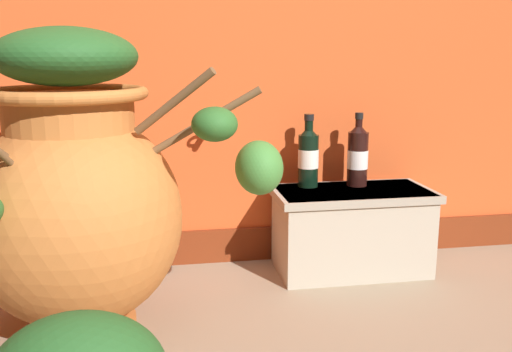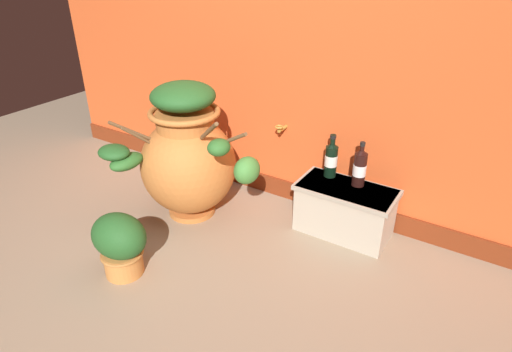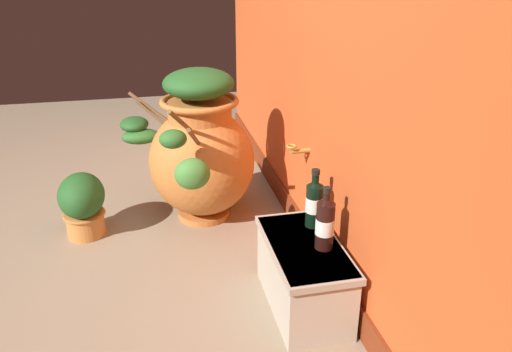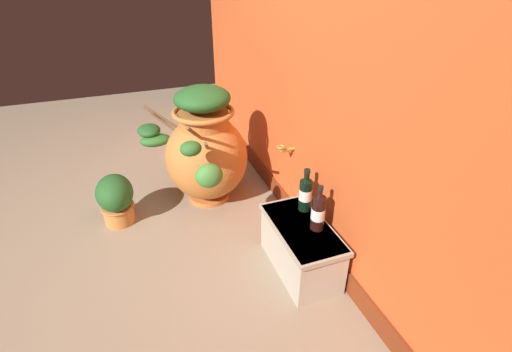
{
  "view_description": "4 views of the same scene",
  "coord_description": "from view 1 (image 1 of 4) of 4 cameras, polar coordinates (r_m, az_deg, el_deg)",
  "views": [
    {
      "loc": [
        -0.29,
        -1.1,
        0.84
      ],
      "look_at": [
        0.03,
        0.73,
        0.44
      ],
      "focal_mm": 39.59,
      "sensor_mm": 36.0,
      "label": 1
    },
    {
      "loc": [
        1.2,
        -1.33,
        1.65
      ],
      "look_at": [
        -0.11,
        0.73,
        0.33
      ],
      "focal_mm": 30.38,
      "sensor_mm": 36.0,
      "label": 2
    },
    {
      "loc": [
        2.27,
        0.28,
        1.5
      ],
      "look_at": [
        0.02,
        0.79,
        0.49
      ],
      "focal_mm": 35.69,
      "sensor_mm": 36.0,
      "label": 3
    },
    {
      "loc": [
        2.0,
        0.04,
        1.72
      ],
      "look_at": [
        -0.03,
        0.8,
        0.43
      ],
      "focal_mm": 26.66,
      "sensor_mm": 36.0,
      "label": 4
    }
  ],
  "objects": [
    {
      "name": "terracotta_urn",
      "position": [
        1.74,
        -17.69,
        -2.04
      ],
      "size": [
        0.95,
        0.78,
        0.92
      ],
      "color": "#C17033",
      "rests_on": "ground_plane"
    },
    {
      "name": "wine_bottle_middle",
      "position": [
        2.25,
        10.24,
        2.22
      ],
      "size": [
        0.08,
        0.08,
        0.29
      ],
      "color": "black",
      "rests_on": "stone_ledge"
    },
    {
      "name": "wine_bottle_left",
      "position": [
        2.21,
        5.31,
        2.18
      ],
      "size": [
        0.08,
        0.08,
        0.28
      ],
      "color": "black",
      "rests_on": "stone_ledge"
    },
    {
      "name": "stone_ledge",
      "position": [
        2.24,
        9.63,
        -5.12
      ],
      "size": [
        0.61,
        0.31,
        0.33
      ],
      "color": "#B2A893",
      "rests_on": "ground_plane"
    }
  ]
}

